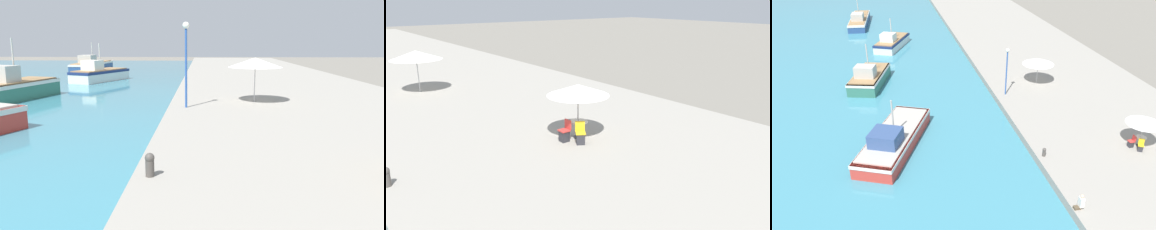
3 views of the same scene
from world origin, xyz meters
The scene contains 7 objects.
quay_promenade centered at (8.00, 37.00, 0.33)m, with size 16.00×90.00×0.66m.
cafe_umbrella_pink centered at (7.99, 11.68, 2.75)m, with size 2.63×2.63×2.32m.
cafe_umbrella_white centered at (4.97, 24.47, 2.99)m, with size 3.17×3.17×2.61m.
cafe_table centered at (7.99, 11.65, 1.19)m, with size 0.80×0.80×0.74m.
cafe_chair_left centered at (7.61, 11.03, 0.98)m, with size 0.56×0.57×0.91m.
cafe_chair_right centered at (7.26, 11.64, 0.98)m, with size 0.43×0.40×0.91m.
mooring_bollard centered at (0.50, 11.85, 1.01)m, with size 0.26×0.26×0.65m.
Camera 2 is at (-1.15, -0.31, 6.35)m, focal length 35.00 mm.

